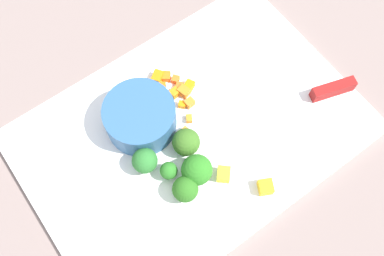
# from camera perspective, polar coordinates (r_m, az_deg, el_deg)

# --- Properties ---
(ground_plane) EXTENTS (4.00, 4.00, 0.00)m
(ground_plane) POSITION_cam_1_polar(r_m,az_deg,el_deg) (0.66, 0.00, -0.75)
(ground_plane) COLOR gray
(cutting_board) EXTENTS (0.49, 0.34, 0.01)m
(cutting_board) POSITION_cam_1_polar(r_m,az_deg,el_deg) (0.66, 0.00, -0.55)
(cutting_board) COLOR white
(cutting_board) RESTS_ON ground_plane
(prep_bowl) EXTENTS (0.10, 0.10, 0.05)m
(prep_bowl) POSITION_cam_1_polar(r_m,az_deg,el_deg) (0.64, -6.77, 1.38)
(prep_bowl) COLOR #2E5B89
(prep_bowl) RESTS_ON cutting_board
(chef_knife) EXTENTS (0.27, 0.10, 0.02)m
(chef_knife) POSITION_cam_1_polar(r_m,az_deg,el_deg) (0.68, 14.45, 3.72)
(chef_knife) COLOR silver
(chef_knife) RESTS_ON cutting_board
(carrot_dice_0) EXTENTS (0.01, 0.01, 0.01)m
(carrot_dice_0) POSITION_cam_1_polar(r_m,az_deg,el_deg) (0.66, -0.33, 3.30)
(carrot_dice_0) COLOR orange
(carrot_dice_0) RESTS_ON cutting_board
(carrot_dice_1) EXTENTS (0.02, 0.02, 0.01)m
(carrot_dice_1) POSITION_cam_1_polar(r_m,az_deg,el_deg) (0.68, -2.17, 6.33)
(carrot_dice_1) COLOR orange
(carrot_dice_1) RESTS_ON cutting_board
(carrot_dice_2) EXTENTS (0.01, 0.01, 0.01)m
(carrot_dice_2) POSITION_cam_1_polar(r_m,az_deg,el_deg) (0.68, -6.29, 5.60)
(carrot_dice_2) COLOR orange
(carrot_dice_2) RESTS_ON cutting_board
(carrot_dice_3) EXTENTS (0.01, 0.01, 0.01)m
(carrot_dice_3) POSITION_cam_1_polar(r_m,az_deg,el_deg) (0.67, -2.27, 4.60)
(carrot_dice_3) COLOR orange
(carrot_dice_3) RESTS_ON cutting_board
(carrot_dice_4) EXTENTS (0.02, 0.02, 0.01)m
(carrot_dice_4) POSITION_cam_1_polar(r_m,az_deg,el_deg) (0.68, -1.64, 5.47)
(carrot_dice_4) COLOR orange
(carrot_dice_4) RESTS_ON cutting_board
(carrot_dice_5) EXTENTS (0.02, 0.02, 0.01)m
(carrot_dice_5) POSITION_cam_1_polar(r_m,az_deg,el_deg) (0.67, -1.08, 4.79)
(carrot_dice_5) COLOR orange
(carrot_dice_5) RESTS_ON cutting_board
(carrot_dice_6) EXTENTS (0.02, 0.02, 0.01)m
(carrot_dice_6) POSITION_cam_1_polar(r_m,az_deg,el_deg) (0.69, -3.45, 6.73)
(carrot_dice_6) COLOR orange
(carrot_dice_6) RESTS_ON cutting_board
(carrot_dice_7) EXTENTS (0.01, 0.01, 0.01)m
(carrot_dice_7) POSITION_cam_1_polar(r_m,az_deg,el_deg) (0.66, -1.29, 3.06)
(carrot_dice_7) COLOR orange
(carrot_dice_7) RESTS_ON cutting_board
(carrot_dice_8) EXTENTS (0.02, 0.02, 0.01)m
(carrot_dice_8) POSITION_cam_1_polar(r_m,az_deg,el_deg) (0.68, -4.16, 5.20)
(carrot_dice_8) COLOR orange
(carrot_dice_8) RESTS_ON cutting_board
(carrot_dice_9) EXTENTS (0.01, 0.01, 0.01)m
(carrot_dice_9) POSITION_cam_1_polar(r_m,az_deg,el_deg) (0.65, -0.38, 1.22)
(carrot_dice_9) COLOR orange
(carrot_dice_9) RESTS_ON cutting_board
(carrot_dice_10) EXTENTS (0.02, 0.02, 0.01)m
(carrot_dice_10) POSITION_cam_1_polar(r_m,az_deg,el_deg) (0.68, -4.50, 6.62)
(carrot_dice_10) COLOR orange
(carrot_dice_10) RESTS_ON cutting_board
(carrot_dice_11) EXTENTS (0.02, 0.02, 0.01)m
(carrot_dice_11) POSITION_cam_1_polar(r_m,az_deg,el_deg) (0.64, -1.06, -0.60)
(carrot_dice_11) COLOR orange
(carrot_dice_11) RESTS_ON cutting_board
(carrot_dice_12) EXTENTS (0.02, 0.02, 0.01)m
(carrot_dice_12) POSITION_cam_1_polar(r_m,az_deg,el_deg) (0.68, -0.35, 5.56)
(carrot_dice_12) COLOR orange
(carrot_dice_12) RESTS_ON cutting_board
(pepper_dice_0) EXTENTS (0.03, 0.03, 0.02)m
(pepper_dice_0) POSITION_cam_1_polar(r_m,az_deg,el_deg) (0.62, 9.57, -7.61)
(pepper_dice_0) COLOR yellow
(pepper_dice_0) RESTS_ON cutting_board
(pepper_dice_1) EXTENTS (0.03, 0.03, 0.02)m
(pepper_dice_1) POSITION_cam_1_polar(r_m,az_deg,el_deg) (0.62, 4.13, -6.05)
(pepper_dice_1) COLOR yellow
(pepper_dice_1) RESTS_ON cutting_board
(broccoli_floret_0) EXTENTS (0.04, 0.04, 0.05)m
(broccoli_floret_0) POSITION_cam_1_polar(r_m,az_deg,el_deg) (0.60, 0.63, -5.50)
(broccoli_floret_0) COLOR #85AE67
(broccoli_floret_0) RESTS_ON cutting_board
(broccoli_floret_1) EXTENTS (0.03, 0.03, 0.03)m
(broccoli_floret_1) POSITION_cam_1_polar(r_m,az_deg,el_deg) (0.61, -3.05, -5.59)
(broccoli_floret_1) COLOR #87B657
(broccoli_floret_1) RESTS_ON cutting_board
(broccoli_floret_2) EXTENTS (0.04, 0.04, 0.04)m
(broccoli_floret_2) POSITION_cam_1_polar(r_m,az_deg,el_deg) (0.61, -6.18, -4.27)
(broccoli_floret_2) COLOR #90AE56
(broccoli_floret_2) RESTS_ON cutting_board
(broccoli_floret_3) EXTENTS (0.04, 0.04, 0.04)m
(broccoli_floret_3) POSITION_cam_1_polar(r_m,az_deg,el_deg) (0.62, -0.78, -1.87)
(broccoli_floret_3) COLOR #89B966
(broccoli_floret_3) RESTS_ON cutting_board
(broccoli_floret_4) EXTENTS (0.04, 0.04, 0.04)m
(broccoli_floret_4) POSITION_cam_1_polar(r_m,az_deg,el_deg) (0.60, -0.88, -8.00)
(broccoli_floret_4) COLOR #93B154
(broccoli_floret_4) RESTS_ON cutting_board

